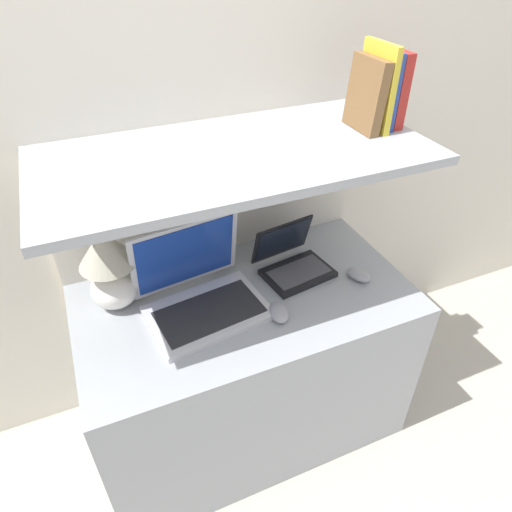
{
  "coord_description": "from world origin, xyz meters",
  "views": [
    {
      "loc": [
        -0.43,
        -0.79,
        1.77
      ],
      "look_at": [
        0.04,
        0.32,
        0.88
      ],
      "focal_mm": 32.0,
      "sensor_mm": 36.0,
      "label": 1
    }
  ],
  "objects_px": {
    "table_lamp": "(109,265)",
    "book_blue": "(384,90)",
    "laptop_small": "(293,262)",
    "computer_mouse": "(279,312)",
    "book_red": "(393,89)",
    "book_brown": "(366,95)",
    "second_mouse": "(359,275)",
    "book_yellow": "(377,87)",
    "laptop_large": "(201,293)",
    "router_box": "(217,248)"
  },
  "relations": [
    {
      "from": "computer_mouse",
      "to": "book_blue",
      "type": "xyz_separation_m",
      "value": [
        0.44,
        0.2,
        0.61
      ]
    },
    {
      "from": "laptop_large",
      "to": "book_red",
      "type": "xyz_separation_m",
      "value": [
        0.69,
        0.05,
        0.57
      ]
    },
    {
      "from": "computer_mouse",
      "to": "book_yellow",
      "type": "height_order",
      "value": "book_yellow"
    },
    {
      "from": "book_red",
      "to": "book_blue",
      "type": "bearing_deg",
      "value": -180.0
    },
    {
      "from": "computer_mouse",
      "to": "laptop_small",
      "type": "bearing_deg",
      "value": 52.88
    },
    {
      "from": "laptop_large",
      "to": "book_red",
      "type": "relative_size",
      "value": 1.82
    },
    {
      "from": "table_lamp",
      "to": "book_blue",
      "type": "relative_size",
      "value": 1.29
    },
    {
      "from": "laptop_large",
      "to": "book_blue",
      "type": "xyz_separation_m",
      "value": [
        0.66,
        0.05,
        0.57
      ]
    },
    {
      "from": "router_box",
      "to": "computer_mouse",
      "type": "bearing_deg",
      "value": -76.47
    },
    {
      "from": "laptop_small",
      "to": "book_blue",
      "type": "xyz_separation_m",
      "value": [
        0.29,
        -0.0,
        0.59
      ]
    },
    {
      "from": "laptop_small",
      "to": "book_brown",
      "type": "height_order",
      "value": "book_brown"
    },
    {
      "from": "book_red",
      "to": "book_yellow",
      "type": "relative_size",
      "value": 0.89
    },
    {
      "from": "table_lamp",
      "to": "laptop_small",
      "type": "distance_m",
      "value": 0.65
    },
    {
      "from": "book_red",
      "to": "table_lamp",
      "type": "bearing_deg",
      "value": 175.38
    },
    {
      "from": "second_mouse",
      "to": "router_box",
      "type": "bearing_deg",
      "value": 145.81
    },
    {
      "from": "laptop_large",
      "to": "book_yellow",
      "type": "distance_m",
      "value": 0.86
    },
    {
      "from": "book_red",
      "to": "laptop_large",
      "type": "bearing_deg",
      "value": -175.98
    },
    {
      "from": "computer_mouse",
      "to": "book_brown",
      "type": "relative_size",
      "value": 0.5
    },
    {
      "from": "router_box",
      "to": "laptop_large",
      "type": "bearing_deg",
      "value": -122.28
    },
    {
      "from": "laptop_large",
      "to": "computer_mouse",
      "type": "distance_m",
      "value": 0.27
    },
    {
      "from": "book_brown",
      "to": "computer_mouse",
      "type": "bearing_deg",
      "value": -152.1
    },
    {
      "from": "table_lamp",
      "to": "router_box",
      "type": "xyz_separation_m",
      "value": [
        0.39,
        0.08,
        -0.1
      ]
    },
    {
      "from": "router_box",
      "to": "book_blue",
      "type": "distance_m",
      "value": 0.79
    },
    {
      "from": "table_lamp",
      "to": "book_red",
      "type": "xyz_separation_m",
      "value": [
        0.95,
        -0.08,
        0.47
      ]
    },
    {
      "from": "second_mouse",
      "to": "book_red",
      "type": "height_order",
      "value": "book_red"
    },
    {
      "from": "book_red",
      "to": "book_brown",
      "type": "height_order",
      "value": "book_red"
    },
    {
      "from": "laptop_large",
      "to": "router_box",
      "type": "relative_size",
      "value": 3.24
    },
    {
      "from": "laptop_large",
      "to": "book_brown",
      "type": "distance_m",
      "value": 0.82
    },
    {
      "from": "laptop_small",
      "to": "book_brown",
      "type": "relative_size",
      "value": 1.23
    },
    {
      "from": "router_box",
      "to": "book_blue",
      "type": "relative_size",
      "value": 0.55
    },
    {
      "from": "laptop_large",
      "to": "router_box",
      "type": "distance_m",
      "value": 0.25
    },
    {
      "from": "laptop_large",
      "to": "router_box",
      "type": "height_order",
      "value": "laptop_large"
    },
    {
      "from": "router_box",
      "to": "book_brown",
      "type": "bearing_deg",
      "value": -19.34
    },
    {
      "from": "book_red",
      "to": "laptop_small",
      "type": "bearing_deg",
      "value": 179.39
    },
    {
      "from": "book_blue",
      "to": "book_yellow",
      "type": "distance_m",
      "value": 0.03
    },
    {
      "from": "table_lamp",
      "to": "book_brown",
      "type": "xyz_separation_m",
      "value": [
        0.85,
        -0.08,
        0.46
      ]
    },
    {
      "from": "computer_mouse",
      "to": "second_mouse",
      "type": "distance_m",
      "value": 0.36
    },
    {
      "from": "router_box",
      "to": "book_red",
      "type": "bearing_deg",
      "value": -16.12
    },
    {
      "from": "second_mouse",
      "to": "table_lamp",
      "type": "bearing_deg",
      "value": 165.6
    },
    {
      "from": "table_lamp",
      "to": "computer_mouse",
      "type": "relative_size",
      "value": 2.74
    },
    {
      "from": "table_lamp",
      "to": "book_blue",
      "type": "distance_m",
      "value": 1.03
    },
    {
      "from": "book_yellow",
      "to": "laptop_large",
      "type": "bearing_deg",
      "value": -175.57
    },
    {
      "from": "computer_mouse",
      "to": "book_red",
      "type": "relative_size",
      "value": 0.48
    },
    {
      "from": "laptop_small",
      "to": "second_mouse",
      "type": "height_order",
      "value": "laptop_small"
    },
    {
      "from": "computer_mouse",
      "to": "table_lamp",
      "type": "bearing_deg",
      "value": 150.22
    },
    {
      "from": "computer_mouse",
      "to": "book_red",
      "type": "distance_m",
      "value": 0.8
    },
    {
      "from": "table_lamp",
      "to": "book_blue",
      "type": "bearing_deg",
      "value": -4.79
    },
    {
      "from": "book_yellow",
      "to": "laptop_small",
      "type": "bearing_deg",
      "value": 179.25
    },
    {
      "from": "table_lamp",
      "to": "book_blue",
      "type": "height_order",
      "value": "book_blue"
    },
    {
      "from": "table_lamp",
      "to": "laptop_small",
      "type": "bearing_deg",
      "value": -6.63
    }
  ]
}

